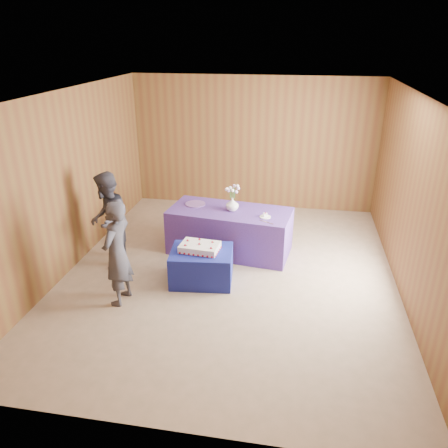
% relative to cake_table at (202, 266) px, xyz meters
% --- Properties ---
extents(ground, '(6.00, 6.00, 0.00)m').
position_rel_cake_table_xyz_m(ground, '(0.38, 0.28, -0.25)').
color(ground, gray).
rests_on(ground, ground).
extents(room_shell, '(5.04, 6.04, 2.72)m').
position_rel_cake_table_xyz_m(room_shell, '(0.38, 0.28, 1.55)').
color(room_shell, brown).
rests_on(room_shell, ground).
extents(cake_table, '(0.97, 0.79, 0.50)m').
position_rel_cake_table_xyz_m(cake_table, '(0.00, 0.00, 0.00)').
color(cake_table, navy).
rests_on(cake_table, ground).
extents(serving_table, '(2.10, 1.15, 0.75)m').
position_rel_cake_table_xyz_m(serving_table, '(0.26, 1.05, 0.12)').
color(serving_table, '#52328A').
rests_on(serving_table, ground).
extents(sheet_cake, '(0.62, 0.45, 0.14)m').
position_rel_cake_table_xyz_m(sheet_cake, '(-0.03, 0.02, 0.30)').
color(sheet_cake, white).
rests_on(sheet_cake, cake_table).
extents(vase, '(0.29, 0.29, 0.22)m').
position_rel_cake_table_xyz_m(vase, '(0.29, 1.04, 0.61)').
color(vase, silver).
rests_on(vase, serving_table).
extents(flower_spray, '(0.24, 0.24, 0.19)m').
position_rel_cake_table_xyz_m(flower_spray, '(0.29, 1.04, 0.88)').
color(flower_spray, '#255A24').
rests_on(flower_spray, vase).
extents(platter, '(0.46, 0.46, 0.02)m').
position_rel_cake_table_xyz_m(platter, '(-0.37, 1.20, 0.51)').
color(platter, '#704A95').
rests_on(platter, serving_table).
extents(plate, '(0.21, 0.21, 0.01)m').
position_rel_cake_table_xyz_m(plate, '(0.86, 0.85, 0.51)').
color(plate, silver).
rests_on(plate, serving_table).
extents(cake_slice, '(0.08, 0.07, 0.08)m').
position_rel_cake_table_xyz_m(cake_slice, '(0.86, 0.85, 0.54)').
color(cake_slice, white).
rests_on(cake_slice, plate).
extents(knife, '(0.24, 0.15, 0.00)m').
position_rel_cake_table_xyz_m(knife, '(0.89, 0.65, 0.50)').
color(knife, silver).
rests_on(knife, serving_table).
extents(guest_left, '(0.40, 0.57, 1.47)m').
position_rel_cake_table_xyz_m(guest_left, '(-0.99, -0.72, 0.49)').
color(guest_left, '#363640').
rests_on(guest_left, ground).
extents(guest_right, '(0.76, 0.87, 1.53)m').
position_rel_cake_table_xyz_m(guest_right, '(-1.54, 0.26, 0.51)').
color(guest_right, '#393743').
rests_on(guest_right, ground).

